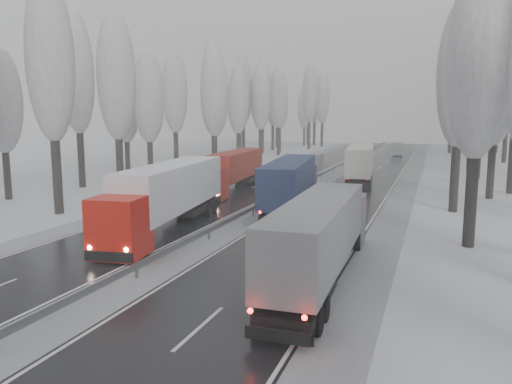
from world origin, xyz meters
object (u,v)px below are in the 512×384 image
Objects in this scene: truck_blue_box at (292,181)px; box_truck_distant at (397,148)px; truck_grey_tarp at (322,232)px; truck_cream_box at (361,161)px; truck_red_white at (167,193)px; truck_red_red at (234,168)px.

box_truck_distant is (3.53, 64.19, -1.14)m from truck_blue_box.
truck_grey_tarp is at bearing -77.02° from truck_blue_box.
truck_cream_box is at bearing -94.27° from box_truck_distant.
truck_red_white is (-5.93, -9.30, 0.10)m from truck_blue_box.
truck_grey_tarp is 0.98× the size of truck_red_red.
truck_grey_tarp is 79.91m from box_truck_distant.
truck_blue_box is 12.83m from truck_red_red.
truck_grey_tarp is 0.89× the size of truck_red_white.
truck_blue_box reaches higher than truck_grey_tarp.
box_truck_distant is at bearing 71.73° from truck_red_red.
truck_cream_box is 1.07× the size of truck_red_red.
truck_grey_tarp reaches higher than box_truck_distant.
truck_red_white is at bearing -86.76° from truck_red_red.
truck_grey_tarp is 0.92× the size of truck_cream_box.
box_truck_distant is at bearing 82.92° from truck_cream_box.
truck_red_white reaches higher than truck_grey_tarp.
box_truck_distant is 0.45× the size of truck_red_red.
box_truck_distant is 0.41× the size of truck_red_white.
truck_grey_tarp is at bearing -36.18° from truck_red_white.
box_truck_distant is 74.10m from truck_red_white.
truck_grey_tarp is 29.00m from truck_red_red.
truck_red_white is at bearing -112.14° from truck_cream_box.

